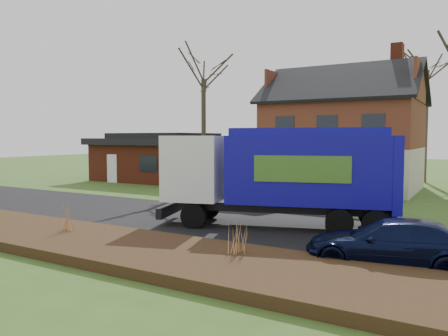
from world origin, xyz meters
The scene contains 12 objects.
ground centered at (0.00, 0.00, 0.00)m, with size 120.00×120.00×0.00m, color #38531B.
road centered at (0.00, 0.00, 0.01)m, with size 80.00×7.00×0.02m, color black.
mulch_verge centered at (0.00, -5.30, 0.15)m, with size 80.00×3.50×0.30m, color black.
main_house centered at (1.49, 13.91, 4.03)m, with size 12.95×8.95×9.26m.
ranch_house centered at (-12.00, 13.00, 1.81)m, with size 9.80×8.20×3.70m.
garbage_truck centered at (3.38, 0.40, 2.13)m, with size 8.93×4.68×3.70m.
silver_sedan centered at (-0.38, 4.30, 0.74)m, with size 1.57×4.49×1.48m, color #97989E.
navy_wagon centered at (7.77, -2.87, 0.63)m, with size 1.77×4.35×1.26m, color black.
tree_front_west centered at (-5.76, 9.13, 8.11)m, with size 3.31×3.31×9.85m.
tree_back centered at (6.15, 21.34, 9.46)m, with size 3.58×3.58×11.35m.
grass_clump_mid centered at (-1.98, -5.01, 0.77)m, with size 0.34×0.28×0.94m.
grass_clump_east centered at (4.26, -4.70, 0.74)m, with size 0.36×0.29×0.89m.
Camera 1 is at (9.64, -14.61, 3.36)m, focal length 35.00 mm.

